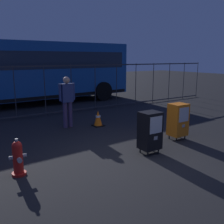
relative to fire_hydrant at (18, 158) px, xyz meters
name	(u,v)px	position (x,y,z in m)	size (l,w,h in m)	color
ground_plane	(130,163)	(2.18, -0.75, -0.35)	(60.00, 60.00, 0.00)	black
fire_hydrant	(18,158)	(0.00, 0.00, 0.00)	(0.33, 0.32, 0.75)	red
newspaper_box_primary	(178,120)	(4.32, -0.12, 0.22)	(0.48, 0.42, 1.02)	black
newspaper_box_secondary	(150,130)	(2.94, -0.51, 0.22)	(0.48, 0.42, 1.02)	black
pedestrian	(67,99)	(2.23, 2.75, 0.60)	(0.55, 0.22, 1.67)	#382D51
traffic_cone	(98,118)	(3.15, 2.35, -0.09)	(0.36, 0.36, 0.53)	black
fence_barrier	(45,90)	(2.18, 4.81, 0.67)	(18.03, 0.04, 2.00)	#2D2D33
bus_near	(25,69)	(2.26, 7.81, 1.36)	(10.60, 3.14, 3.00)	#19519E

